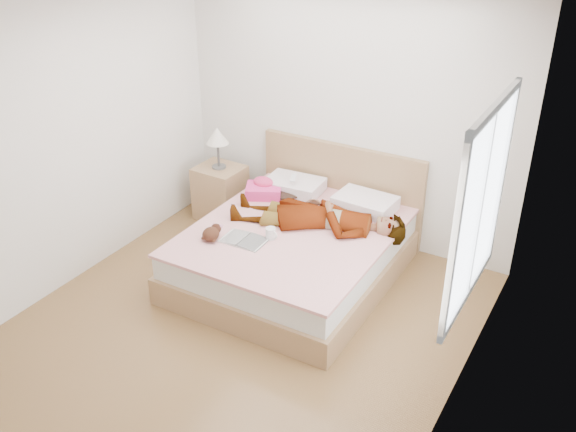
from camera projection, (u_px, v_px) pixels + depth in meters
The scene contains 11 objects.
ground at pixel (238, 329), 5.45m from camera, with size 4.00×4.00×0.00m, color #4C3017.
woman at pixel (319, 212), 6.00m from camera, with size 0.62×1.66×0.23m, color white.
hair at pixel (290, 188), 6.63m from camera, with size 0.45×0.56×0.08m, color black.
phone at pixel (293, 178), 6.49m from camera, with size 0.05×0.10×0.01m, color silver.
room_shell at pixel (481, 206), 4.19m from camera, with size 4.00×4.00×4.00m.
bed at pixel (298, 247), 6.11m from camera, with size 1.80×2.08×1.00m.
towel at pixel (264, 189), 6.54m from camera, with size 0.44×0.41×0.19m.
magazine at pixel (244, 240), 5.75m from camera, with size 0.41×0.28×0.02m.
coffee_mug at pixel (271, 233), 5.77m from camera, with size 0.14×0.12×0.10m.
plush_toy at pixel (212, 233), 5.75m from camera, with size 0.16×0.23×0.13m.
nightstand at pixel (220, 188), 7.09m from camera, with size 0.51×0.45×1.06m.
Camera 1 is at (2.55, -3.56, 3.42)m, focal length 40.00 mm.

